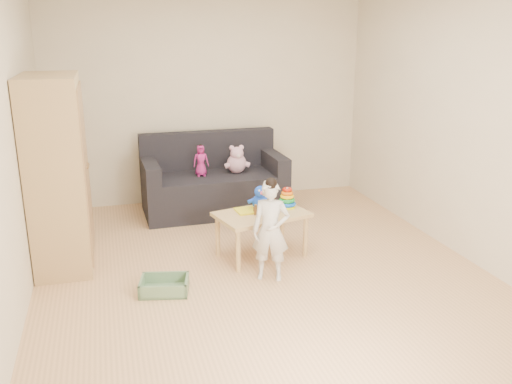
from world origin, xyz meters
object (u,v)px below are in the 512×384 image
object	(u,v)px
sofa	(214,193)
toddler	(271,232)
play_table	(262,235)
wardrobe	(58,173)

from	to	relation	value
sofa	toddler	distance (m)	1.98
sofa	toddler	xyz separation A→B (m)	(0.11, -1.97, 0.21)
sofa	play_table	xyz separation A→B (m)	(0.17, -1.47, -0.01)
play_table	sofa	bearing A→B (deg)	96.57
play_table	toddler	xyz separation A→B (m)	(-0.06, -0.50, 0.22)
toddler	wardrobe	bearing A→B (deg)	176.44
play_table	toddler	distance (m)	0.55
sofa	toddler	bearing A→B (deg)	-87.92
wardrobe	sofa	distance (m)	2.09
wardrobe	play_table	size ratio (longest dim) A/B	2.08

